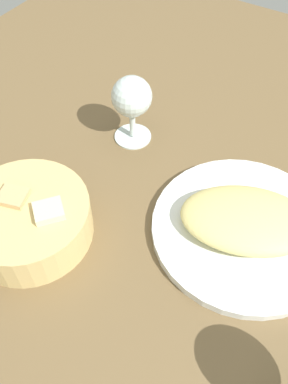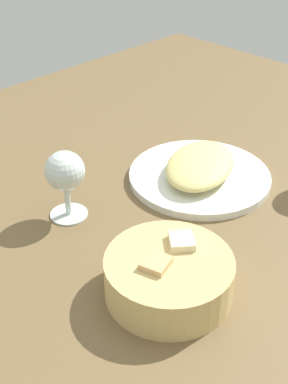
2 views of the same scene
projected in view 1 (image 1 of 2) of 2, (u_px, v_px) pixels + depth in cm
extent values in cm
cube|color=brown|center=(199.00, 251.00, 58.38)|extent=(140.00, 140.00, 2.00)
cylinder|color=white|center=(244.00, 230.00, 58.69)|extent=(26.42, 26.42, 1.40)
ellipsoid|color=#E3D37D|center=(247.00, 219.00, 56.75)|extent=(21.74, 18.28, 3.60)
cylinder|color=#D6B873|center=(28.00, 220.00, 56.93)|extent=(17.80, 17.80, 5.98)
cube|color=tan|center=(16.00, 203.00, 56.31)|extent=(4.56, 4.31, 3.75)
cube|color=beige|center=(50.00, 217.00, 54.58)|extent=(5.06, 5.11, 3.80)
cylinder|color=silver|center=(133.00, 136.00, 71.59)|extent=(6.41, 6.41, 0.60)
cylinder|color=silver|center=(132.00, 124.00, 69.47)|extent=(1.00, 1.00, 4.85)
sphere|color=silver|center=(132.00, 96.00, 65.02)|extent=(6.63, 6.63, 6.63)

